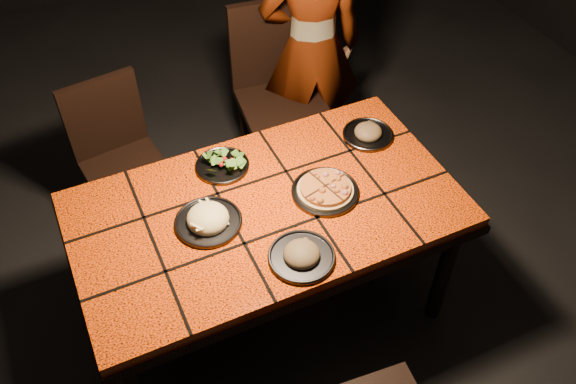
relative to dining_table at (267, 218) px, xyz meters
name	(u,v)px	position (x,y,z in m)	size (l,w,h in m)	color
room_shell	(261,50)	(0.00, 0.00, 0.83)	(6.04, 7.04, 3.08)	black
dining_table	(267,218)	(0.00, 0.00, 0.00)	(1.62, 0.92, 0.75)	#FF4A08
chair_far_left	(117,150)	(-0.46, 0.90, -0.17)	(0.44, 0.44, 0.88)	black
chair_far_right	(277,82)	(0.49, 0.98, -0.09)	(0.51, 0.51, 1.02)	black
diner	(311,47)	(0.69, 0.96, 0.10)	(0.56, 0.37, 1.54)	brown
plate_pizza	(325,190)	(0.25, -0.04, 0.10)	(0.29, 0.29, 0.04)	#343438
plate_pasta	(208,219)	(-0.25, 0.01, 0.10)	(0.28, 0.28, 0.09)	#343438
plate_salad	(222,163)	(-0.08, 0.29, 0.10)	(0.24, 0.24, 0.07)	#343438
plate_mushroom_a	(302,255)	(0.01, -0.31, 0.10)	(0.26, 0.26, 0.09)	#343438
plate_mushroom_b	(368,133)	(0.60, 0.20, 0.10)	(0.24, 0.24, 0.08)	#343438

